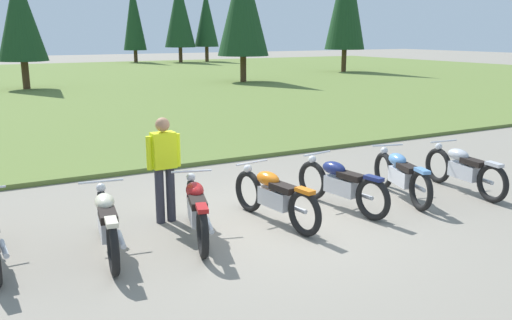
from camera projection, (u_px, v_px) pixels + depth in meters
The scene contains 10 objects.
ground_plane at pixel (274, 223), 8.47m from camera, with size 140.00×140.00×0.00m, color gray.
grass_moorland at pixel (41, 85), 30.66m from camera, with size 80.00×44.00×0.10m, color #5B7033.
forest_treeline at pixel (83, 9), 37.45m from camera, with size 45.45×26.77×9.13m.
motorcycle_cream at pixel (107, 223), 7.22m from camera, with size 0.62×2.09×0.88m.
motorcycle_red at pixel (197, 209), 7.77m from camera, with size 0.81×2.04×0.88m.
motorcycle_orange at pixel (274, 196), 8.42m from camera, with size 0.64×2.09×0.88m.
motorcycle_navy at pixel (341, 184), 9.08m from camera, with size 0.65×2.09×0.88m.
motorcycle_sky_blue at pixel (401, 175), 9.67m from camera, with size 0.81×2.05×0.88m.
motorcycle_silver at pixel (464, 169), 10.07m from camera, with size 0.62×2.10×0.88m.
rider_in_hivis_vest at pixel (164, 164), 8.33m from camera, with size 0.55×0.23×1.67m.
Camera 1 is at (-4.12, -6.88, 2.92)m, focal length 37.78 mm.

